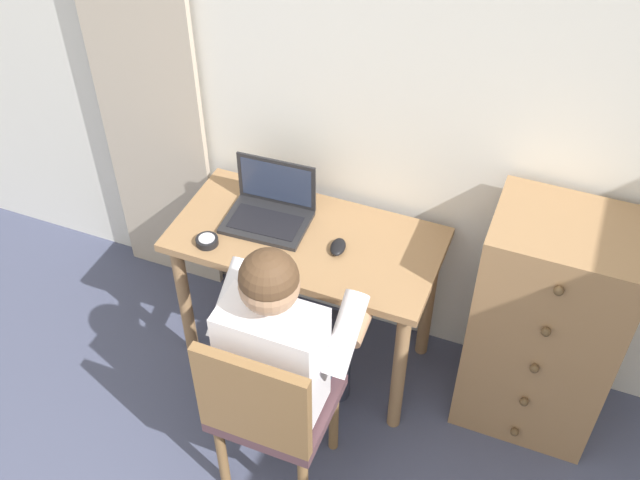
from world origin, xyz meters
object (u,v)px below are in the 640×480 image
Objects in this scene: dresser at (544,327)px; computer_mouse at (338,247)px; chair at (268,408)px; desk_clock at (207,241)px; laptop at (270,208)px; desk at (307,259)px; person_seated at (287,339)px.

computer_mouse is (-0.84, -0.10, 0.23)m from dresser.
desk_clock is (-0.47, 0.46, 0.27)m from chair.
laptop is (-1.16, -0.02, 0.27)m from dresser.
desk is at bearing -15.95° from laptop.
person_seated is at bearing 90.08° from chair.
dresser is 0.87m from computer_mouse.
chair is 9.73× the size of desk_clock.
person_seated is 0.45m from computer_mouse.
desk is 1.03× the size of dresser.
chair is at bearing -66.84° from laptop.
person_seated is at bearing -147.80° from dresser.
dresser is 3.00× the size of laptop.
desk_clock is (-0.17, -0.24, -0.04)m from laptop.
computer_mouse is 1.11× the size of desk_clock.
computer_mouse is at bearing 17.86° from desk_clock.
person_seated is (0.12, -0.47, 0.06)m from desk.
computer_mouse is (0.03, 0.62, 0.27)m from chair.
dresser is 10.55× the size of computer_mouse.
dresser is 0.88× the size of person_seated.
chair reaches higher than desk.
computer_mouse is (0.33, -0.08, -0.04)m from laptop.
laptop is (-0.18, 0.05, 0.18)m from desk.
desk_clock is at bearing -125.15° from laptop.
person_seated is at bearing -75.83° from desk.
person_seated is (-0.00, 0.18, 0.18)m from chair.
dresser is 1.21× the size of chair.
chair is 0.71m from desk_clock.
dresser reaches higher than laptop.
dresser is at bearing 32.20° from person_seated.
dresser reaches higher than desk.
laptop is 0.34m from computer_mouse.
desk is 0.49m from person_seated.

